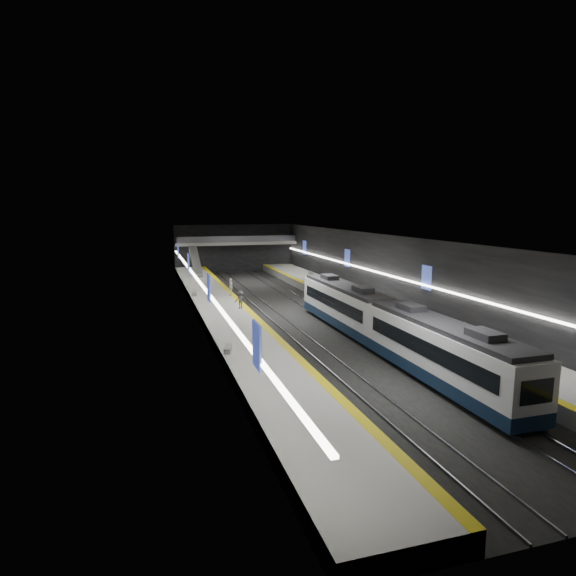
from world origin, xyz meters
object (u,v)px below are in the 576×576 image
object	(u,v)px
bench_right_far	(310,273)
passenger_right_b	(411,313)
bench_left_near	(228,349)
bench_left_far	(194,293)
train	(384,322)
passenger_right_a	(464,335)
passenger_left_a	(231,287)
bench_right_near	(430,316)
passenger_left_b	(240,300)
escalator	(196,262)

from	to	relation	value
bench_right_far	passenger_right_b	bearing A→B (deg)	-83.13
bench_left_near	bench_left_far	xyz separation A→B (m)	(0.00, 22.62, 0.01)
train	bench_right_far	world-z (taller)	train
passenger_right_a	passenger_left_a	world-z (taller)	passenger_left_a
bench_left_far	bench_right_near	xyz separation A→B (m)	(19.00, -17.92, 0.02)
bench_right_far	passenger_left_b	distance (m)	25.74
passenger_right_a	passenger_left_a	size ratio (longest dim) A/B	0.96
bench_right_far	train	bearing A→B (deg)	-89.95
bench_left_near	passenger_right_b	world-z (taller)	passenger_right_b
bench_left_far	passenger_right_b	world-z (taller)	passenger_right_b
bench_right_near	passenger_left_a	xyz separation A→B (m)	(-15.08, 16.45, 0.76)
train	passenger_left_b	xyz separation A→B (m)	(-8.40, 13.75, -0.31)
train	bench_left_far	bearing A→B (deg)	118.15
passenger_right_a	bench_left_near	bearing A→B (deg)	99.30
bench_left_far	passenger_right_a	world-z (taller)	passenger_right_a
bench_right_near	bench_right_far	size ratio (longest dim) A/B	1.06
bench_left_far	bench_right_near	world-z (taller)	bench_right_near
train	passenger_right_b	size ratio (longest dim) A/B	17.01
train	bench_right_far	size ratio (longest dim) A/B	17.55
bench_right_far	passenger_left_a	distance (m)	20.03
passenger_left_b	train	bearing A→B (deg)	115.58
bench_right_near	bench_right_far	xyz separation A→B (m)	(-0.69, 30.36, -0.01)
bench_right_far	passenger_left_a	bearing A→B (deg)	-125.66
escalator	bench_left_far	bearing A→B (deg)	-96.49
train	passenger_left_b	size ratio (longest dim) A/B	16.91
passenger_right_b	passenger_left_b	world-z (taller)	passenger_left_b
train	escalator	size ratio (longest dim) A/B	3.76
escalator	passenger_right_b	distance (m)	39.35
bench_right_far	passenger_left_b	bearing A→B (deg)	-114.54
train	bench_left_near	xyz separation A→B (m)	(-12.00, -0.19, -1.00)
passenger_left_a	bench_left_near	bearing A→B (deg)	-3.84
bench_left_near	passenger_left_b	world-z (taller)	passenger_left_b
bench_left_far	passenger_right_a	size ratio (longest dim) A/B	0.89
bench_right_far	passenger_right_a	distance (m)	39.07
bench_right_near	passenger_right_b	world-z (taller)	passenger_right_b
escalator	passenger_right_b	xyz separation A→B (m)	(14.42, -36.60, -1.02)
bench_left_far	passenger_right_a	xyz separation A→B (m)	(16.10, -26.55, 0.74)
passenger_right_b	bench_left_near	bearing A→B (deg)	135.51
passenger_right_a	bench_left_far	bearing A→B (deg)	54.27
escalator	passenger_left_a	bearing A→B (deg)	-84.24
train	bench_right_near	bearing A→B (deg)	32.76
passenger_left_b	bench_left_far	bearing A→B (deg)	-73.28
passenger_right_b	bench_right_far	bearing A→B (deg)	29.73
bench_left_near	bench_left_far	distance (m)	22.62
passenger_left_a	passenger_right_b	bearing A→B (deg)	42.11
escalator	bench_left_far	world-z (taller)	escalator
train	bench_right_near	distance (m)	8.38
escalator	passenger_left_b	xyz separation A→B (m)	(1.60, -26.25, -1.01)
train	passenger_left_a	bearing A→B (deg)	111.08
escalator	bench_right_near	size ratio (longest dim) A/B	4.41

